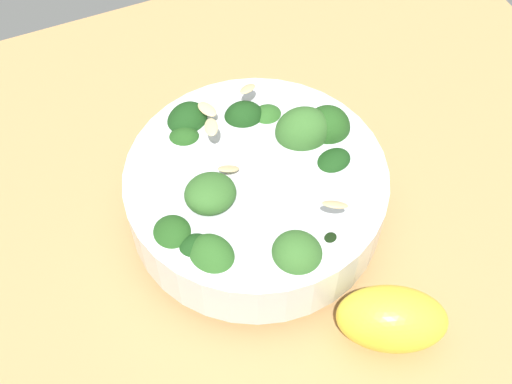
% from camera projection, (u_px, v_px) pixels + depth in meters
% --- Properties ---
extents(ground_plane, '(0.67, 0.67, 0.04)m').
position_uv_depth(ground_plane, '(291.00, 265.00, 0.54)').
color(ground_plane, tan).
extents(bowl_of_broccoli, '(0.20, 0.20, 0.09)m').
position_uv_depth(bowl_of_broccoli, '(256.00, 190.00, 0.51)').
color(bowl_of_broccoli, white).
rests_on(bowl_of_broccoli, ground_plane).
extents(lemon_wedge, '(0.09, 0.08, 0.05)m').
position_uv_depth(lemon_wedge, '(392.00, 319.00, 0.47)').
color(lemon_wedge, yellow).
rests_on(lemon_wedge, ground_plane).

